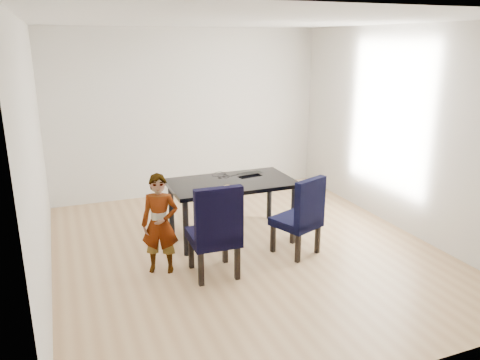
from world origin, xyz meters
name	(u,v)px	position (x,y,z in m)	size (l,w,h in m)	color
floor	(246,250)	(0.00, 0.00, -0.01)	(4.50, 5.00, 0.01)	tan
ceiling	(247,20)	(0.00, 0.00, 2.71)	(4.50, 5.00, 0.01)	white
wall_back	(188,113)	(0.00, 2.50, 1.35)	(4.50, 0.01, 2.70)	silver
wall_front	(386,216)	(0.00, -2.50, 1.35)	(4.50, 0.01, 2.70)	silver
wall_left	(35,161)	(-2.25, 0.00, 1.35)	(0.01, 5.00, 2.70)	white
wall_right	(403,130)	(2.25, 0.00, 1.35)	(0.01, 5.00, 2.70)	white
dining_table	(232,209)	(0.00, 0.50, 0.38)	(1.60, 0.90, 0.75)	black
chair_left	(213,229)	(-0.56, -0.43, 0.53)	(0.51, 0.53, 1.07)	black
chair_right	(296,215)	(0.53, -0.28, 0.49)	(0.47, 0.49, 0.98)	black
child	(160,224)	(-1.08, -0.15, 0.56)	(0.41, 0.27, 1.13)	orange
plate	(226,190)	(-0.20, 0.15, 0.76)	(0.27, 0.27, 0.01)	white
sandwich	(227,187)	(-0.19, 0.14, 0.79)	(0.15, 0.07, 0.06)	gold
laptop	(248,173)	(0.33, 0.75, 0.76)	(0.33, 0.21, 0.03)	black
cable_tangle	(223,177)	(-0.03, 0.73, 0.75)	(0.15, 0.15, 0.01)	black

